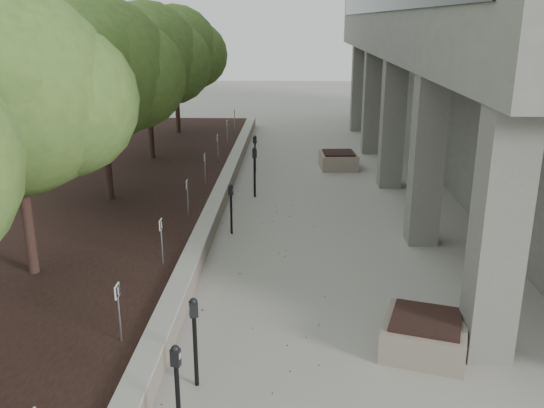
# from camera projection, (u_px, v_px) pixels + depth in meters

# --- Properties ---
(ground) EXTENTS (90.00, 90.00, 0.00)m
(ground) POSITION_uv_depth(u_px,v_px,m) (271.00, 385.00, 8.61)
(ground) COLOR #9D9891
(ground) RESTS_ON ground
(retaining_wall) EXTENTS (0.39, 26.00, 0.50)m
(retaining_wall) POSITION_uv_depth(u_px,v_px,m) (221.00, 194.00, 17.17)
(retaining_wall) COLOR gray
(retaining_wall) RESTS_ON ground
(planting_bed) EXTENTS (7.00, 26.00, 0.40)m
(planting_bed) POSITION_uv_depth(u_px,v_px,m) (98.00, 194.00, 17.31)
(planting_bed) COLOR black
(planting_bed) RESTS_ON ground
(crabapple_tree_2) EXTENTS (4.60, 4.00, 5.44)m
(crabapple_tree_2) POSITION_uv_depth(u_px,v_px,m) (17.00, 136.00, 10.69)
(crabapple_tree_2) COLOR #3F6326
(crabapple_tree_2) RESTS_ON planting_bed
(crabapple_tree_3) EXTENTS (4.60, 4.00, 5.44)m
(crabapple_tree_3) POSITION_uv_depth(u_px,v_px,m) (102.00, 100.00, 15.46)
(crabapple_tree_3) COLOR #3F6326
(crabapple_tree_3) RESTS_ON planting_bed
(crabapple_tree_4) EXTENTS (4.60, 4.00, 5.44)m
(crabapple_tree_4) POSITION_uv_depth(u_px,v_px,m) (148.00, 81.00, 20.22)
(crabapple_tree_4) COLOR #3F6326
(crabapple_tree_4) RESTS_ON planting_bed
(crabapple_tree_5) EXTENTS (4.60, 4.00, 5.44)m
(crabapple_tree_5) POSITION_uv_depth(u_px,v_px,m) (176.00, 70.00, 24.98)
(crabapple_tree_5) COLOR #3F6326
(crabapple_tree_5) RESTS_ON planting_bed
(parking_sign_2) EXTENTS (0.04, 0.22, 0.96)m
(parking_sign_2) POSITION_uv_depth(u_px,v_px,m) (119.00, 313.00, 8.90)
(parking_sign_2) COLOR black
(parking_sign_2) RESTS_ON planting_bed
(parking_sign_3) EXTENTS (0.04, 0.22, 0.96)m
(parking_sign_3) POSITION_uv_depth(u_px,v_px,m) (162.00, 242.00, 11.76)
(parking_sign_3) COLOR black
(parking_sign_3) RESTS_ON planting_bed
(parking_sign_4) EXTENTS (0.04, 0.22, 0.96)m
(parking_sign_4) POSITION_uv_depth(u_px,v_px,m) (188.00, 198.00, 14.62)
(parking_sign_4) COLOR black
(parking_sign_4) RESTS_ON planting_bed
(parking_sign_5) EXTENTS (0.04, 0.22, 0.96)m
(parking_sign_5) POSITION_uv_depth(u_px,v_px,m) (205.00, 169.00, 17.48)
(parking_sign_5) COLOR black
(parking_sign_5) RESTS_ON planting_bed
(parking_sign_6) EXTENTS (0.04, 0.22, 0.96)m
(parking_sign_6) POSITION_uv_depth(u_px,v_px,m) (218.00, 148.00, 20.33)
(parking_sign_6) COLOR black
(parking_sign_6) RESTS_ON planting_bed
(parking_sign_7) EXTENTS (0.04, 0.22, 0.96)m
(parking_sign_7) POSITION_uv_depth(u_px,v_px,m) (227.00, 132.00, 23.19)
(parking_sign_7) COLOR black
(parking_sign_7) RESTS_ON planting_bed
(parking_sign_8) EXTENTS (0.04, 0.22, 0.96)m
(parking_sign_8) POSITION_uv_depth(u_px,v_px,m) (235.00, 120.00, 26.05)
(parking_sign_8) COLOR black
(parking_sign_8) RESTS_ON planting_bed
(parking_meter_1) EXTENTS (0.16, 0.13, 1.38)m
(parking_meter_1) POSITION_uv_depth(u_px,v_px,m) (178.00, 394.00, 7.29)
(parking_meter_1) COLOR black
(parking_meter_1) RESTS_ON ground
(parking_meter_2) EXTENTS (0.16, 0.14, 1.42)m
(parking_meter_2) POSITION_uv_depth(u_px,v_px,m) (195.00, 342.00, 8.41)
(parking_meter_2) COLOR black
(parking_meter_2) RESTS_ON ground
(parking_meter_3) EXTENTS (0.14, 0.12, 1.29)m
(parking_meter_3) POSITION_uv_depth(u_px,v_px,m) (231.00, 209.00, 14.52)
(parking_meter_3) COLOR black
(parking_meter_3) RESTS_ON ground
(parking_meter_4) EXTENTS (0.17, 0.14, 1.54)m
(parking_meter_4) POSITION_uv_depth(u_px,v_px,m) (255.00, 172.00, 17.57)
(parking_meter_4) COLOR black
(parking_meter_4) RESTS_ON ground
(parking_meter_5) EXTENTS (0.15, 0.13, 1.33)m
(parking_meter_5) POSITION_uv_depth(u_px,v_px,m) (255.00, 154.00, 20.38)
(parking_meter_5) COLOR black
(parking_meter_5) RESTS_ON ground
(planter_front) EXTENTS (1.61, 1.61, 0.60)m
(planter_front) POSITION_uv_depth(u_px,v_px,m) (425.00, 334.00, 9.42)
(planter_front) COLOR gray
(planter_front) RESTS_ON ground
(planter_back) EXTENTS (1.39, 1.39, 0.61)m
(planter_back) POSITION_uv_depth(u_px,v_px,m) (338.00, 160.00, 21.12)
(planter_back) COLOR gray
(planter_back) RESTS_ON ground
(berry_scatter) EXTENTS (3.30, 14.10, 0.02)m
(berry_scatter) POSITION_uv_depth(u_px,v_px,m) (275.00, 255.00, 13.37)
(berry_scatter) COLOR maroon
(berry_scatter) RESTS_ON ground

